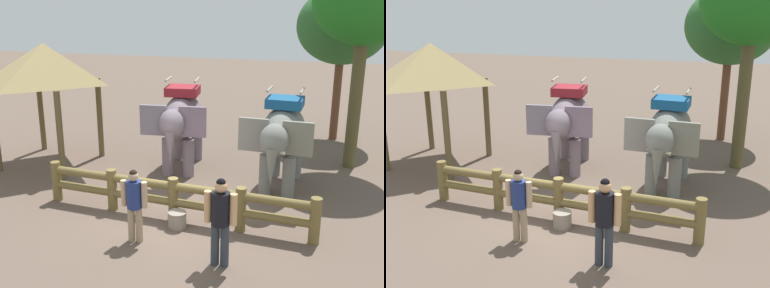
% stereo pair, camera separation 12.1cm
% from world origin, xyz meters
% --- Properties ---
extents(ground_plane, '(60.00, 60.00, 0.00)m').
position_xyz_m(ground_plane, '(0.00, 0.00, 0.00)').
color(ground_plane, brown).
extents(log_fence, '(6.73, 0.76, 1.05)m').
position_xyz_m(log_fence, '(0.00, 0.05, 0.60)').
color(log_fence, brown).
rests_on(log_fence, ground).
extents(elephant_near_left, '(1.84, 3.25, 2.77)m').
position_xyz_m(elephant_near_left, '(-0.83, 3.42, 1.55)').
color(elephant_near_left, slate).
rests_on(elephant_near_left, ground).
extents(elephant_center, '(1.83, 3.20, 2.75)m').
position_xyz_m(elephant_center, '(2.21, 2.70, 1.54)').
color(elephant_center, slate).
rests_on(elephant_center, ground).
extents(tourist_woman_in_black, '(0.65, 0.36, 1.83)m').
position_xyz_m(tourist_woman_in_black, '(1.49, -1.60, 1.06)').
color(tourist_woman_in_black, '#2D353E').
rests_on(tourist_woman_in_black, ground).
extents(tourist_man_in_blue, '(0.58, 0.33, 1.65)m').
position_xyz_m(tourist_man_in_blue, '(-0.47, -1.16, 0.95)').
color(tourist_man_in_blue, tan).
rests_on(tourist_man_in_blue, ground).
extents(thatched_shelter, '(3.19, 3.19, 3.76)m').
position_xyz_m(thatched_shelter, '(-4.94, 2.84, 3.12)').
color(thatched_shelter, brown).
rests_on(thatched_shelter, ground).
extents(tree_far_left, '(2.96, 2.96, 6.22)m').
position_xyz_m(tree_far_left, '(4.12, 5.05, 4.89)').
color(tree_far_left, brown).
rests_on(tree_far_left, ground).
extents(tree_back_center, '(3.16, 3.16, 5.45)m').
position_xyz_m(tree_back_center, '(3.63, 8.06, 4.08)').
color(tree_back_center, brown).
rests_on(tree_back_center, ground).
extents(feed_bucket, '(0.43, 0.43, 0.38)m').
position_xyz_m(feed_bucket, '(0.21, -0.31, 0.19)').
color(feed_bucket, gray).
rests_on(feed_bucket, ground).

